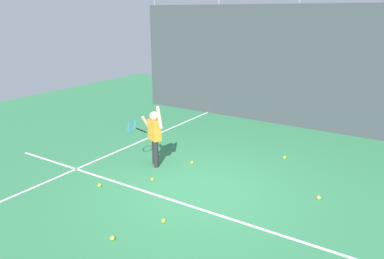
# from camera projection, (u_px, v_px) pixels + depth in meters

# --- Properties ---
(ground_plane) EXTENTS (20.00, 20.00, 0.00)m
(ground_plane) POSITION_uv_depth(u_px,v_px,m) (200.00, 191.00, 6.86)
(ground_plane) COLOR #2D7247
(court_line_baseline) EXTENTS (9.00, 0.05, 0.00)m
(court_line_baseline) POSITION_uv_depth(u_px,v_px,m) (183.00, 204.00, 6.42)
(court_line_baseline) COLOR white
(court_line_baseline) RESTS_ON ground
(court_line_sideline) EXTENTS (0.05, 9.00, 0.00)m
(court_line_sideline) POSITION_uv_depth(u_px,v_px,m) (126.00, 148.00, 9.07)
(court_line_sideline) COLOR white
(court_line_sideline) RESTS_ON ground
(back_fence_windscreen) EXTENTS (10.08, 0.08, 3.39)m
(back_fence_windscreen) POSITION_uv_depth(u_px,v_px,m) (293.00, 67.00, 10.35)
(back_fence_windscreen) COLOR #383D42
(back_fence_windscreen) RESTS_ON ground
(fence_post_0) EXTENTS (0.09, 0.09, 3.54)m
(fence_post_0) POSITION_uv_depth(u_px,v_px,m) (156.00, 54.00, 12.89)
(fence_post_0) COLOR slate
(fence_post_0) RESTS_ON ground
(fence_post_1) EXTENTS (0.09, 0.09, 3.54)m
(fence_post_1) POSITION_uv_depth(u_px,v_px,m) (218.00, 59.00, 11.63)
(fence_post_1) COLOR slate
(fence_post_1) RESTS_ON ground
(fence_post_2) EXTENTS (0.09, 0.09, 3.54)m
(fence_post_2) POSITION_uv_depth(u_px,v_px,m) (294.00, 64.00, 10.37)
(fence_post_2) COLOR slate
(fence_post_2) RESTS_ON ground
(tennis_player) EXTENTS (0.87, 0.56, 1.35)m
(tennis_player) POSITION_uv_depth(u_px,v_px,m) (154.00, 133.00, 7.82)
(tennis_player) COLOR #232326
(tennis_player) RESTS_ON ground
(tennis_ball_0) EXTENTS (0.07, 0.07, 0.07)m
(tennis_ball_0) POSITION_uv_depth(u_px,v_px,m) (152.00, 179.00, 7.28)
(tennis_ball_0) COLOR #CCE033
(tennis_ball_0) RESTS_ON ground
(tennis_ball_1) EXTENTS (0.07, 0.07, 0.07)m
(tennis_ball_1) POSITION_uv_depth(u_px,v_px,m) (164.00, 221.00, 5.84)
(tennis_ball_1) COLOR #CCE033
(tennis_ball_1) RESTS_ON ground
(tennis_ball_2) EXTENTS (0.07, 0.07, 0.07)m
(tennis_ball_2) POSITION_uv_depth(u_px,v_px,m) (99.00, 185.00, 7.03)
(tennis_ball_2) COLOR #CCE033
(tennis_ball_2) RESTS_ON ground
(tennis_ball_4) EXTENTS (0.07, 0.07, 0.07)m
(tennis_ball_4) POSITION_uv_depth(u_px,v_px,m) (319.00, 198.00, 6.56)
(tennis_ball_4) COLOR #CCE033
(tennis_ball_4) RESTS_ON ground
(tennis_ball_5) EXTENTS (0.07, 0.07, 0.07)m
(tennis_ball_5) POSITION_uv_depth(u_px,v_px,m) (192.00, 163.00, 8.09)
(tennis_ball_5) COLOR #CCE033
(tennis_ball_5) RESTS_ON ground
(tennis_ball_6) EXTENTS (0.07, 0.07, 0.07)m
(tennis_ball_6) POSITION_uv_depth(u_px,v_px,m) (285.00, 158.00, 8.36)
(tennis_ball_6) COLOR #CCE033
(tennis_ball_6) RESTS_ON ground
(tennis_ball_7) EXTENTS (0.07, 0.07, 0.07)m
(tennis_ball_7) POSITION_uv_depth(u_px,v_px,m) (112.00, 238.00, 5.39)
(tennis_ball_7) COLOR #CCE033
(tennis_ball_7) RESTS_ON ground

